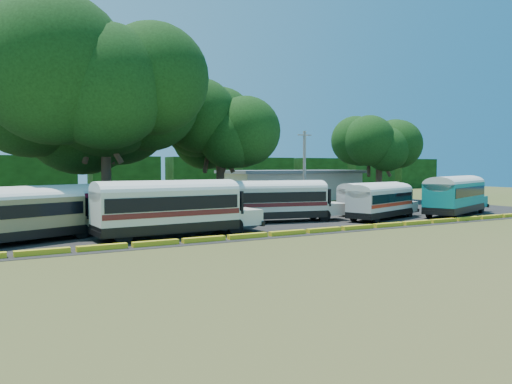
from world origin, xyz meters
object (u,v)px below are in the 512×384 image
bus_beige (15,213)px  bus_teal (456,193)px  bus_white_red (381,199)px  bus_red (60,207)px  bus_cream_west (171,205)px  tree_west (105,92)px

bus_beige → bus_teal: bus_teal is taller
bus_white_red → bus_red: bearing=153.8°
bus_red → bus_cream_west: bearing=-58.4°
bus_beige → bus_teal: bearing=-23.8°
bus_white_red → tree_west: size_ratio=0.59×
bus_cream_west → bus_teal: 27.55m
bus_red → bus_teal: bearing=-30.6°
bus_red → bus_white_red: 25.51m
bus_beige → bus_teal: (36.43, -1.23, 0.23)m
bus_teal → tree_west: size_ratio=0.70×
bus_red → tree_west: tree_west is taller
bus_cream_west → tree_west: 14.80m
tree_west → bus_teal: bearing=-21.8°
bus_teal → bus_beige: bearing=156.4°
bus_red → bus_cream_west: 7.36m
bus_beige → bus_cream_west: size_ratio=0.89×
bus_beige → bus_teal: size_ratio=0.89×
bus_white_red → bus_teal: 8.35m
bus_red → bus_white_red: bearing=-30.7°
bus_teal → tree_west: 32.27m
bus_cream_west → tree_west: bearing=93.2°
bus_beige → bus_red: size_ratio=0.98×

